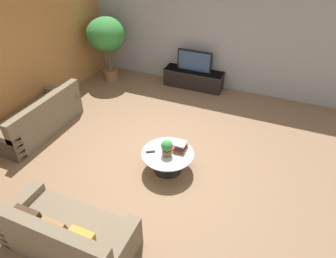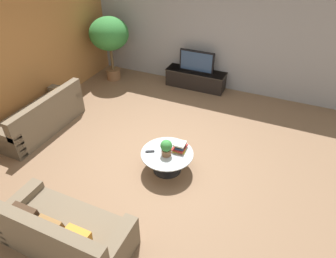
# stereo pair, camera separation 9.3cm
# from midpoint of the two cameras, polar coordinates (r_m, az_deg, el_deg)

# --- Properties ---
(ground_plane) EXTENTS (24.00, 24.00, 0.00)m
(ground_plane) POSITION_cam_midpoint_polar(r_m,az_deg,el_deg) (5.94, -2.65, -4.56)
(ground_plane) COLOR brown
(back_wall_stone) EXTENTS (7.40, 0.12, 3.00)m
(back_wall_stone) POSITION_cam_midpoint_polar(r_m,az_deg,el_deg) (7.94, 7.53, 18.34)
(back_wall_stone) COLOR #939399
(back_wall_stone) RESTS_ON ground
(side_wall_left) EXTENTS (0.12, 7.40, 3.00)m
(side_wall_left) POSITION_cam_midpoint_polar(r_m,az_deg,el_deg) (7.17, -27.28, 12.82)
(side_wall_left) COLOR #B2753D
(side_wall_left) RESTS_ON ground
(media_console) EXTENTS (1.60, 0.50, 0.47)m
(media_console) POSITION_cam_midpoint_polar(r_m,az_deg,el_deg) (8.18, 4.56, 9.58)
(media_console) COLOR black
(media_console) RESTS_ON ground
(television) EXTENTS (0.92, 0.13, 0.55)m
(television) POSITION_cam_midpoint_polar(r_m,az_deg,el_deg) (7.98, 4.73, 12.75)
(television) COLOR black
(television) RESTS_ON media_console
(coffee_table) EXTENTS (0.94, 0.94, 0.39)m
(coffee_table) POSITION_cam_midpoint_polar(r_m,az_deg,el_deg) (5.40, -0.56, -5.54)
(coffee_table) COLOR black
(coffee_table) RESTS_ON ground
(couch_by_wall) EXTENTS (0.84, 2.01, 0.84)m
(couch_by_wall) POSITION_cam_midpoint_polar(r_m,az_deg,el_deg) (6.95, -23.77, 1.64)
(couch_by_wall) COLOR brown
(couch_by_wall) RESTS_ON ground
(couch_near_entry) EXTENTS (1.85, 0.84, 0.84)m
(couch_near_entry) POSITION_cam_midpoint_polar(r_m,az_deg,el_deg) (4.55, -19.40, -18.41)
(couch_near_entry) COLOR brown
(couch_near_entry) RESTS_ON ground
(potted_palm_tall) EXTENTS (1.03, 1.03, 1.72)m
(potted_palm_tall) POSITION_cam_midpoint_polar(r_m,az_deg,el_deg) (8.36, -11.96, 16.91)
(potted_palm_tall) COLOR brown
(potted_palm_tall) RESTS_ON ground
(potted_plant_tabletop) EXTENTS (0.21, 0.21, 0.31)m
(potted_plant_tabletop) POSITION_cam_midpoint_polar(r_m,az_deg,el_deg) (5.18, -0.72, -3.54)
(potted_plant_tabletop) COLOR brown
(potted_plant_tabletop) RESTS_ON coffee_table
(book_stack) EXTENTS (0.25, 0.29, 0.16)m
(book_stack) POSITION_cam_midpoint_polar(r_m,az_deg,el_deg) (5.35, 1.87, -3.33)
(book_stack) COLOR gold
(book_stack) RESTS_ON coffee_table
(remote_black) EXTENTS (0.16, 0.11, 0.02)m
(remote_black) POSITION_cam_midpoint_polar(r_m,az_deg,el_deg) (5.34, -3.86, -4.33)
(remote_black) COLOR black
(remote_black) RESTS_ON coffee_table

